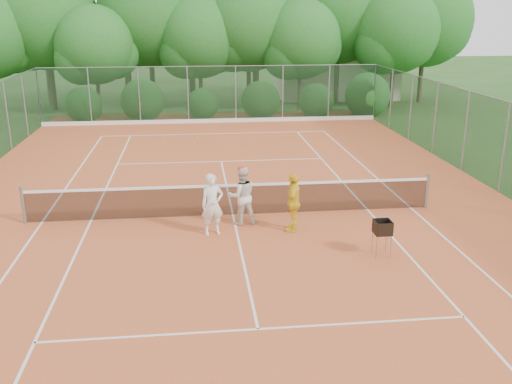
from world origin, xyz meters
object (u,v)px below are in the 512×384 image
player_white (212,204)px  player_center_grp (242,196)px  player_yellow (294,202)px  ball_hopper (383,228)px

player_white → player_center_grp: (0.85, 0.68, 0.00)m
player_yellow → ball_hopper: player_yellow is taller
player_center_grp → player_yellow: player_center_grp is taller
player_center_grp → ball_hopper: (3.22, -2.59, -0.12)m
player_white → ball_hopper: size_ratio=1.84×
ball_hopper → player_yellow: bearing=146.2°
player_center_grp → ball_hopper: player_center_grp is taller
player_white → player_center_grp: bearing=25.4°
player_yellow → ball_hopper: (1.87, -1.91, -0.09)m
player_white → ball_hopper: bearing=-38.3°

